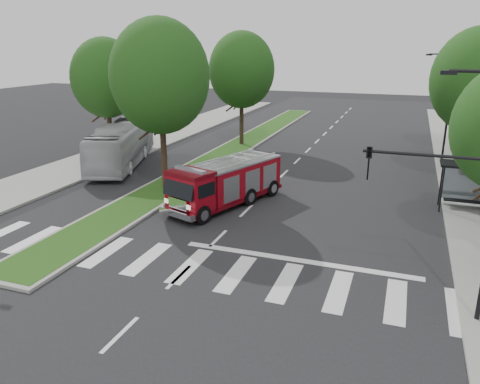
% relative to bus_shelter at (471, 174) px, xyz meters
% --- Properties ---
extents(ground, '(140.00, 140.00, 0.00)m').
position_rel_bus_shelter_xyz_m(ground, '(-11.20, -8.15, -2.04)').
color(ground, black).
rests_on(ground, ground).
extents(sidewalk_left, '(5.00, 80.00, 0.15)m').
position_rel_bus_shelter_xyz_m(sidewalk_left, '(-25.70, 1.85, -1.96)').
color(sidewalk_left, gray).
rests_on(sidewalk_left, ground).
extents(median, '(3.00, 50.00, 0.15)m').
position_rel_bus_shelter_xyz_m(median, '(-17.20, 9.85, -1.96)').
color(median, gray).
rests_on(median, ground).
extents(bus_shelter, '(3.20, 1.60, 2.61)m').
position_rel_bus_shelter_xyz_m(bus_shelter, '(0.00, 0.00, 0.00)').
color(bus_shelter, black).
rests_on(bus_shelter, ground).
extents(tree_right_mid, '(5.60, 5.60, 9.72)m').
position_rel_bus_shelter_xyz_m(tree_right_mid, '(0.30, 5.85, 4.45)').
color(tree_right_mid, black).
rests_on(tree_right_mid, ground).
extents(tree_right_far, '(5.00, 5.00, 8.73)m').
position_rel_bus_shelter_xyz_m(tree_right_far, '(0.30, 15.85, 3.80)').
color(tree_right_far, black).
rests_on(tree_right_far, ground).
extents(tree_median_near, '(5.80, 5.80, 10.16)m').
position_rel_bus_shelter_xyz_m(tree_median_near, '(-17.20, -2.15, 4.77)').
color(tree_median_near, black).
rests_on(tree_median_near, ground).
extents(tree_median_far, '(5.60, 5.60, 9.72)m').
position_rel_bus_shelter_xyz_m(tree_median_far, '(-17.20, 11.85, 4.45)').
color(tree_median_far, black).
rests_on(tree_median_far, ground).
extents(tree_left_mid, '(5.20, 5.20, 9.16)m').
position_rel_bus_shelter_xyz_m(tree_left_mid, '(-25.20, 3.85, 4.12)').
color(tree_left_mid, black).
rests_on(tree_left_mid, ground).
extents(streetlight_right_near, '(4.08, 0.22, 8.00)m').
position_rel_bus_shelter_xyz_m(streetlight_right_near, '(-1.59, -11.65, 2.63)').
color(streetlight_right_near, black).
rests_on(streetlight_right_near, ground).
extents(streetlight_right_far, '(2.11, 0.20, 8.00)m').
position_rel_bus_shelter_xyz_m(streetlight_right_far, '(-0.85, 11.85, 2.44)').
color(streetlight_right_far, black).
rests_on(streetlight_right_far, ground).
extents(fire_engine, '(4.76, 8.00, 2.67)m').
position_rel_bus_shelter_xyz_m(fire_engine, '(-12.59, -3.58, -0.76)').
color(fire_engine, '#51040B').
rests_on(fire_engine, ground).
extents(city_bus, '(6.11, 11.27, 3.07)m').
position_rel_bus_shelter_xyz_m(city_bus, '(-23.20, 2.33, -0.50)').
color(city_bus, '#BCBCC1').
rests_on(city_bus, ground).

